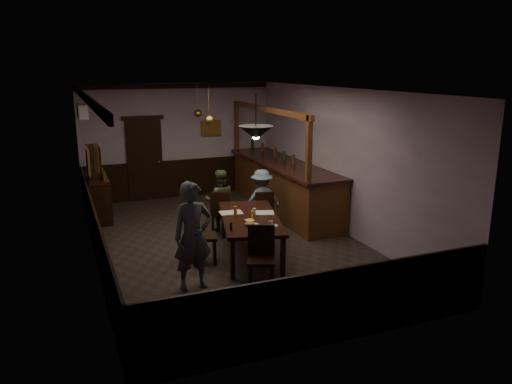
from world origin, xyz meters
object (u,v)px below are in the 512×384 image
pendant_iron (256,133)px  person_seated_left (220,200)px  chair_near (261,254)px  person_standing (193,236)px  chair_far_right (264,210)px  chair_far_left (220,211)px  dining_table (250,220)px  person_seated_right (262,199)px  bar_counter (283,185)px  chair_side (199,232)px  coffee_cup (270,223)px  soda_can (253,215)px  pendant_brass_far (198,113)px  sideboard (98,191)px  pendant_brass_mid (209,120)px

pendant_iron → person_seated_left: bearing=86.8°
chair_near → person_standing: person_standing is taller
chair_far_right → chair_far_left: bearing=-1.1°
dining_table → person_seated_left: 1.61m
person_seated_left → person_seated_right: (0.87, -0.22, -0.01)m
chair_near → chair_far_left: bearing=108.8°
person_standing → bar_counter: bar_counter is taller
chair_far_right → chair_side: size_ratio=0.88×
pendant_iron → chair_side: bearing=133.3°
chair_near → person_seated_left: 2.91m
coffee_cup → bar_counter: size_ratio=0.02×
chair_side → soda_can: size_ratio=8.55×
chair_near → pendant_brass_far: size_ratio=1.22×
chair_near → person_seated_left: bearing=107.7°
dining_table → person_seated_right: person_seated_right is taller
soda_can → pendant_brass_far: bearing=88.7°
dining_table → pendant_iron: pendant_iron is taller
person_seated_right → pendant_iron: (-1.01, -2.17, 1.74)m
chair_near → chair_side: 1.47m
chair_side → coffee_cup: size_ratio=12.83×
pendant_brass_far → chair_far_right: bearing=-76.8°
chair_side → person_seated_left: size_ratio=0.78×
dining_table → chair_far_left: (-0.13, 1.35, -0.17)m
coffee_cup → chair_far_right: bearing=84.8°
person_seated_right → pendant_brass_far: bearing=-70.5°
chair_far_right → pendant_brass_far: (-0.63, 2.68, 1.80)m
dining_table → coffee_cup: size_ratio=29.71×
person_standing → pendant_iron: 1.91m
chair_near → sideboard: (-2.09, 4.67, 0.14)m
person_standing → soda_can: size_ratio=14.34×
dining_table → sideboard: size_ratio=1.40×
chair_far_left → sideboard: size_ratio=0.56×
bar_counter → pendant_brass_mid: (-1.89, -0.26, 1.66)m
bar_counter → person_standing: bearing=-132.6°
chair_side → coffee_cup: chair_side is taller
chair_far_left → pendant_iron: pendant_iron is taller
chair_far_right → person_seated_right: size_ratio=0.70×
pendant_iron → pendant_brass_mid: (0.11, 2.96, -0.09)m
bar_counter → pendant_brass_mid: bearing=-172.1°
chair_near → pendant_iron: bearing=99.9°
chair_far_left → soda_can: 1.46m
dining_table → person_standing: (-1.32, -0.96, 0.18)m
dining_table → bar_counter: bearing=53.6°
chair_far_left → coffee_cup: chair_far_left is taller
person_standing → person_seated_right: 3.18m
chair_far_left → person_seated_right: bearing=-158.8°
chair_far_left → bar_counter: bar_counter is taller
dining_table → soda_can: 0.15m
chair_far_left → pendant_iron: (-0.06, -2.12, 1.87)m
soda_can → pendant_brass_far: 4.16m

